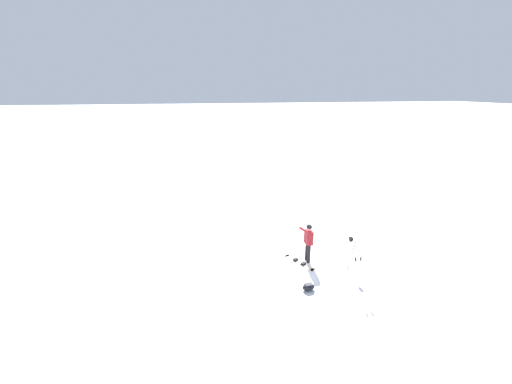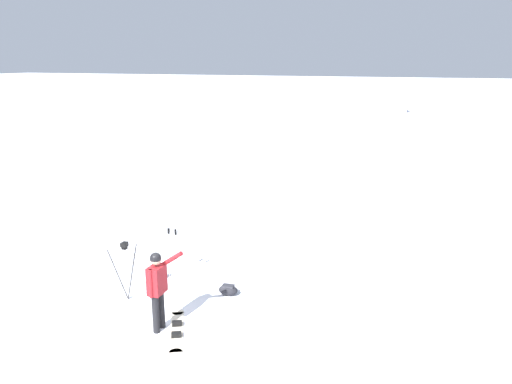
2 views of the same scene
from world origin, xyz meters
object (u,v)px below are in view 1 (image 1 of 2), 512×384
Objects in this scene: snowboard at (299,262)px; ski_poles at (357,269)px; gear_bag_large at (308,287)px; camera_tripod at (350,247)px; snowboarder at (308,239)px.

ski_poles is (-1.32, 2.22, 0.85)m from snowboard.
gear_bag_large is 0.35× the size of camera_tripod.
camera_tripod is (-2.10, -1.00, 0.86)m from gear_bag_large.
snowboard is at bearing 8.40° from snowboarder.
ski_poles is at bearing 112.75° from snowboarder.
gear_bag_large is 1.85m from ski_poles.
snowboard is at bearing -59.28° from ski_poles.
ski_poles reaches higher than gear_bag_large.
ski_poles is (0.44, 1.35, -0.13)m from camera_tripod.
camera_tripod is (-1.40, 0.93, -0.04)m from snowboarder.
ski_poles is at bearing 120.72° from snowboard.
camera_tripod is at bearing 153.59° from snowboard.
snowboard is at bearing -100.16° from gear_bag_large.
snowboard is at bearing -26.41° from camera_tripod.
ski_poles reaches higher than snowboard.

